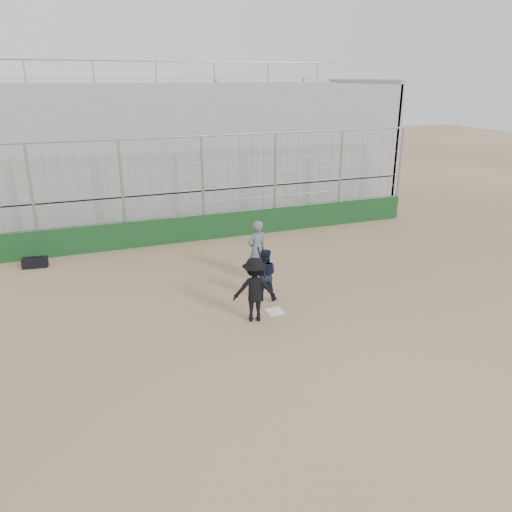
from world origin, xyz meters
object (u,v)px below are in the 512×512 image
object	(u,v)px
catcher_crouched	(264,283)
umpire	(257,253)
equipment_bag	(35,262)
batter_at_plate	(255,289)

from	to	relation	value
catcher_crouched	umpire	size ratio (longest dim) A/B	0.61
umpire	equipment_bag	world-z (taller)	umpire
batter_at_plate	equipment_bag	xyz separation A→B (m)	(-5.50, 6.28, -0.69)
batter_at_plate	catcher_crouched	xyz separation A→B (m)	(0.70, 1.06, -0.34)
batter_at_plate	equipment_bag	world-z (taller)	batter_at_plate
catcher_crouched	equipment_bag	xyz separation A→B (m)	(-6.19, 5.22, -0.35)
batter_at_plate	catcher_crouched	bearing A→B (deg)	56.62
catcher_crouched	equipment_bag	world-z (taller)	catcher_crouched
catcher_crouched	umpire	distance (m)	1.65
catcher_crouched	equipment_bag	bearing A→B (deg)	139.89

